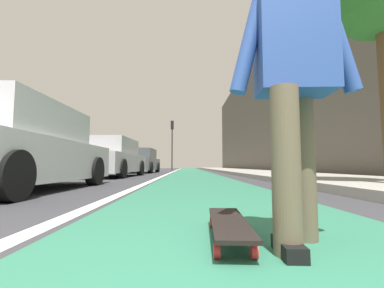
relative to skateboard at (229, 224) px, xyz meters
The scene contains 11 objects.
ground_plane 8.84m from the skateboard, ahead, with size 80.00×80.00×0.00m, color #38383D.
bike_lane_paint 22.84m from the skateboard, ahead, with size 56.00×2.33×0.00m, color #2D7256.
lane_stripe_white 18.88m from the skateboard, ahead, with size 52.00×0.16×0.01m, color silver.
sidewalk_curb 17.22m from the skateboard, 11.94° to the right, with size 52.00×3.20×0.14m, color #9E9B93.
building_facade 22.33m from the skateboard, 16.67° to the right, with size 40.00×1.20×10.21m, color #5B534A.
skateboard is the anchor object (origin of this frame).
skater_person 0.92m from the skateboard, 113.30° to the right, with size 0.45×0.72×1.64m.
parked_car_near 4.34m from the skateboard, 47.47° to the left, with size 4.32×2.01×1.47m.
parked_car_mid 9.36m from the skateboard, 20.59° to the left, with size 4.65×2.17×1.49m.
parked_car_far 14.95m from the skateboard, 12.04° to the left, with size 4.19×2.08×1.48m.
traffic_light 23.31m from the skateboard, ahead, with size 0.33×0.28×4.75m.
Camera 1 is at (-0.36, 0.32, 0.43)m, focal length 24.15 mm.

